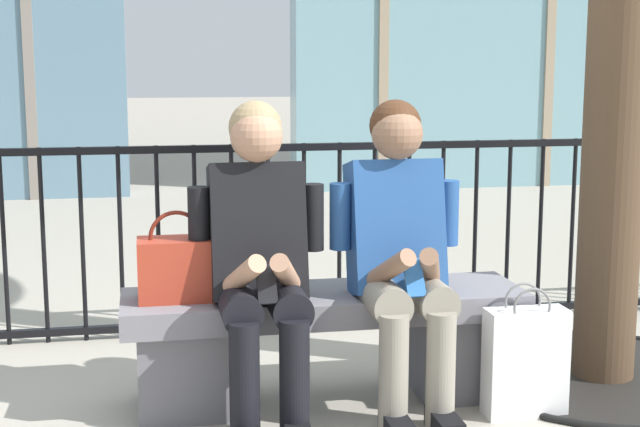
% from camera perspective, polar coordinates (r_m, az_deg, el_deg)
% --- Properties ---
extents(ground_plane, '(60.00, 60.00, 0.00)m').
position_cam_1_polar(ground_plane, '(3.86, 0.28, -11.29)').
color(ground_plane, '#A8A091').
extents(stone_bench, '(1.60, 0.44, 0.45)m').
position_cam_1_polar(stone_bench, '(3.78, 0.28, -7.43)').
color(stone_bench, slate).
rests_on(stone_bench, ground).
extents(seated_person_with_phone, '(0.52, 0.66, 1.21)m').
position_cam_1_polar(seated_person_with_phone, '(3.52, -3.70, -2.34)').
color(seated_person_with_phone, black).
rests_on(seated_person_with_phone, ground).
extents(seated_person_companion, '(0.52, 0.66, 1.21)m').
position_cam_1_polar(seated_person_companion, '(3.62, 4.94, -2.01)').
color(seated_person_companion, gray).
rests_on(seated_person_companion, ground).
extents(handbag_on_bench, '(0.30, 0.18, 0.35)m').
position_cam_1_polar(handbag_on_bench, '(3.63, -8.73, -3.28)').
color(handbag_on_bench, '#B23823').
rests_on(handbag_on_bench, stone_bench).
extents(shopping_bag, '(0.31, 0.13, 0.52)m').
position_cam_1_polar(shopping_bag, '(3.72, 12.44, -8.79)').
color(shopping_bag, white).
rests_on(shopping_bag, ground).
extents(plaza_railing, '(8.19, 0.04, 0.95)m').
position_cam_1_polar(plaza_railing, '(4.69, -2.06, -1.41)').
color(plaza_railing, black).
rests_on(plaza_railing, ground).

